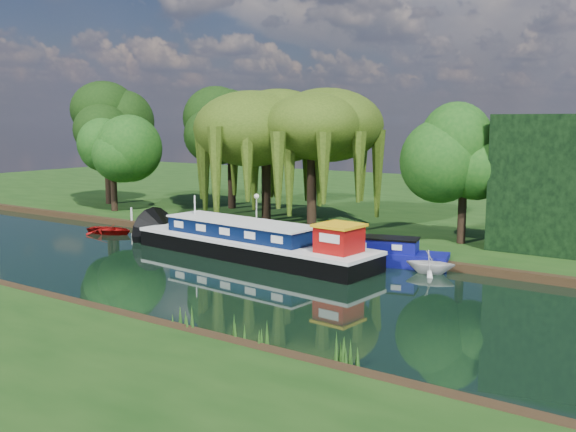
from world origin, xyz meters
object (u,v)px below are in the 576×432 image
Objects in this scene: dutch_barge at (253,243)px; narrowboat at (348,251)px; red_dinghy at (110,234)px; white_cruiser at (430,273)px.

dutch_barge is 5.63m from narrowboat.
narrowboat is 3.30× the size of red_dinghy.
dutch_barge is 10.53m from white_cruiser.
red_dinghy is 23.75m from white_cruiser.
white_cruiser is at bearing 17.00° from dutch_barge.
narrowboat is 5.19m from white_cruiser.
dutch_barge reaches higher than narrowboat.
dutch_barge is 13.46m from red_dinghy.
red_dinghy is at bearing 171.50° from narrowboat.
dutch_barge is 1.45× the size of narrowboat.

